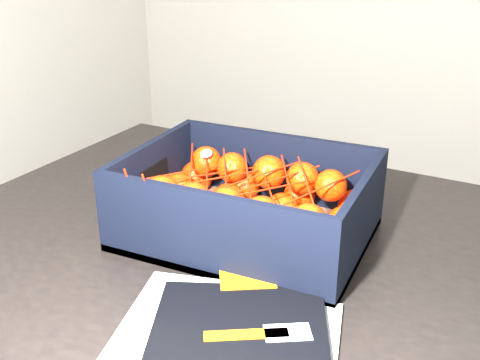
% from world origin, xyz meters
% --- Properties ---
extents(table, '(1.25, 0.87, 0.75)m').
position_xyz_m(table, '(-0.15, -0.27, 0.65)').
color(table, black).
rests_on(table, ground).
extents(magazine_stack, '(0.33, 0.36, 0.02)m').
position_xyz_m(magazine_stack, '(-0.13, -0.54, 0.76)').
color(magazine_stack, silver).
rests_on(magazine_stack, table).
extents(produce_crate, '(0.37, 0.28, 0.13)m').
position_xyz_m(produce_crate, '(-0.23, -0.26, 0.79)').
color(produce_crate, brown).
rests_on(produce_crate, table).
extents(clementine_heap, '(0.35, 0.26, 0.10)m').
position_xyz_m(clementine_heap, '(-0.23, -0.26, 0.81)').
color(clementine_heap, '#F72C05').
rests_on(clementine_heap, produce_crate).
extents(mesh_net, '(0.31, 0.25, 0.09)m').
position_xyz_m(mesh_net, '(-0.24, -0.27, 0.85)').
color(mesh_net, red).
rests_on(mesh_net, clementine_heap).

